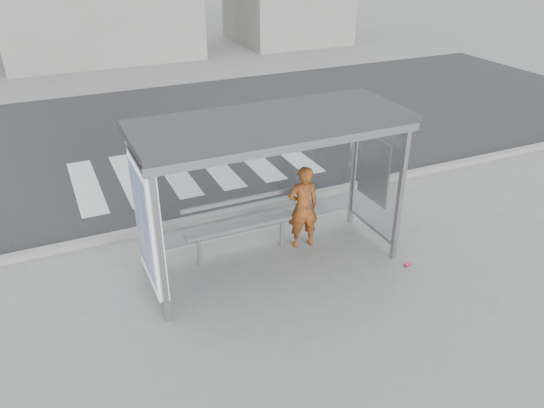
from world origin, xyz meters
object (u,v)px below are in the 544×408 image
(person, at_px, (303,207))
(bench, at_px, (241,225))
(bus_shelter, at_px, (248,160))
(soda_can, at_px, (407,264))

(person, xyz_separation_m, bench, (-1.12, 0.15, -0.17))
(bus_shelter, bearing_deg, bench, 88.64)
(person, bearing_deg, bench, -0.64)
(bus_shelter, xyz_separation_m, bench, (0.01, 0.44, -1.38))
(bus_shelter, distance_m, soda_can, 3.31)
(person, relative_size, soda_can, 12.83)
(bus_shelter, distance_m, person, 1.67)
(person, height_order, bench, person)
(person, distance_m, bench, 1.14)
(bus_shelter, xyz_separation_m, soda_can, (2.45, -1.08, -1.95))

